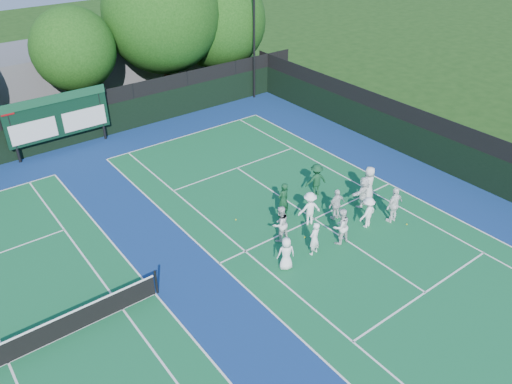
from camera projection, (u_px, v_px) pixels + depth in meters
ground at (329, 229)px, 23.30m from camera, size 120.00×120.00×0.00m
court_apron at (209, 268)px, 20.89m from camera, size 34.00×32.00×0.01m
near_court at (314, 219)px, 23.98m from camera, size 11.05×23.85×0.01m
left_court at (8, 363)px, 16.75m from camera, size 11.05×23.85×0.01m
back_fence at (75, 123)px, 30.34m from camera, size 34.00×0.08×3.00m
divider_fence_right at (434, 144)px, 27.92m from camera, size 0.08×32.00×3.00m
scoreboard at (57, 116)px, 29.10m from camera, size 6.00×0.21×3.55m
clubhouse at (87, 68)px, 37.49m from camera, size 18.00×6.00×4.00m
light_pole_right at (254, 11)px, 34.52m from camera, size 1.20×0.30×10.12m
tennis_net at (5, 353)px, 16.50m from camera, size 11.30×0.10×1.10m
tree_c at (76, 51)px, 32.10m from camera, size 5.38×5.38×7.45m
tree_d at (163, 16)px, 34.75m from camera, size 8.17×8.17×10.22m
tree_e at (219, 22)px, 37.69m from camera, size 7.23×7.23×8.69m
tennis_ball_0 at (305, 237)px, 22.68m from camera, size 0.07×0.07×0.07m
tennis_ball_1 at (304, 211)px, 24.51m from camera, size 0.07×0.07×0.07m
tennis_ball_2 at (407, 224)px, 23.56m from camera, size 0.07×0.07×0.07m
tennis_ball_3 at (236, 220)px, 23.89m from camera, size 0.07×0.07×0.07m
player_front_0 at (286, 253)px, 20.53m from camera, size 0.87×0.74×1.52m
player_front_1 at (314, 239)px, 21.33m from camera, size 0.64×0.48×1.60m
player_front_2 at (341, 226)px, 21.97m from camera, size 0.89×0.71×1.76m
player_front_3 at (368, 212)px, 23.08m from camera, size 1.07×0.69×1.56m
player_front_4 at (394, 205)px, 23.38m from camera, size 1.09×0.49×1.83m
player_back_0 at (280, 224)px, 22.13m from camera, size 0.89×0.71×1.75m
player_back_1 at (310, 208)px, 23.24m from camera, size 1.23×0.93×1.69m
player_back_2 at (337, 204)px, 23.61m from camera, size 0.96×0.43×1.62m
player_back_3 at (363, 192)px, 24.57m from camera, size 1.57×0.78×1.62m
player_back_4 at (369, 183)px, 25.07m from camera, size 1.00×0.77×1.82m
coach_left at (283, 200)px, 23.71m from camera, size 0.72×0.51×1.85m
coach_right at (316, 180)px, 25.44m from camera, size 1.27×0.93×1.76m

